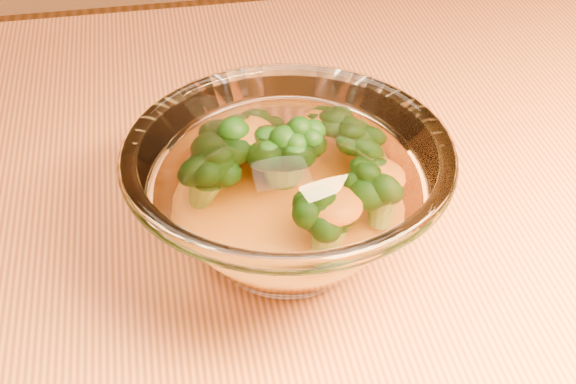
{
  "coord_description": "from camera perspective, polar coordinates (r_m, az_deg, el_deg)",
  "views": [
    {
      "loc": [
        -0.18,
        -0.45,
        1.16
      ],
      "look_at": [
        -0.1,
        -0.02,
        0.81
      ],
      "focal_mm": 50.0,
      "sensor_mm": 36.0,
      "label": 1
    }
  ],
  "objects": [
    {
      "name": "cheese_sauce",
      "position": [
        0.57,
        0.0,
        -2.03
      ],
      "size": [
        0.11,
        0.11,
        0.03
      ],
      "primitive_type": "ellipsoid",
      "color": "orange",
      "rests_on": "glass_bowl"
    },
    {
      "name": "table",
      "position": [
        0.7,
        7.67,
        -8.06
      ],
      "size": [
        1.2,
        0.8,
        0.75
      ],
      "color": "#C46D3A",
      "rests_on": "ground"
    },
    {
      "name": "glass_bowl",
      "position": [
        0.56,
        -0.0,
        -0.39
      ],
      "size": [
        0.23,
        0.23,
        0.1
      ],
      "color": "white",
      "rests_on": "table"
    },
    {
      "name": "broccoli_heap",
      "position": [
        0.57,
        -0.05,
        1.8
      ],
      "size": [
        0.14,
        0.14,
        0.07
      ],
      "color": "black",
      "rests_on": "cheese_sauce"
    }
  ]
}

